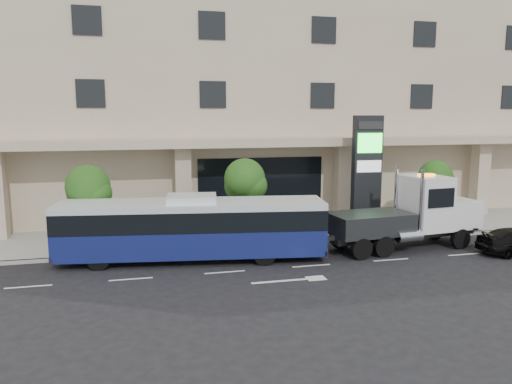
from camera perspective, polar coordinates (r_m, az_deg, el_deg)
ground at (r=24.48m, az=5.14°, el=-7.38°), size 120.00×120.00×0.00m
sidewalk at (r=29.09m, az=2.00°, el=-4.57°), size 120.00×6.00×0.15m
curb at (r=26.30m, az=3.75°, el=-6.05°), size 120.00×0.30×0.15m
convention_center at (r=38.55m, az=-2.16°, el=13.55°), size 60.00×17.60×20.00m
tree_left at (r=26.23m, az=-18.59°, el=0.24°), size 2.27×2.20×4.22m
tree_mid at (r=26.69m, az=-1.25°, el=1.17°), size 2.28×2.20×4.38m
tree_right at (r=31.22m, az=19.86°, el=1.35°), size 2.10×2.00×4.04m
city_bus at (r=23.61m, az=-7.31°, el=-4.03°), size 12.62×4.27×3.14m
tow_truck at (r=26.78m, az=17.30°, el=-2.54°), size 9.26×3.07×4.19m
signage_pylon at (r=29.44m, az=12.52°, el=2.18°), size 1.68×0.69×6.63m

